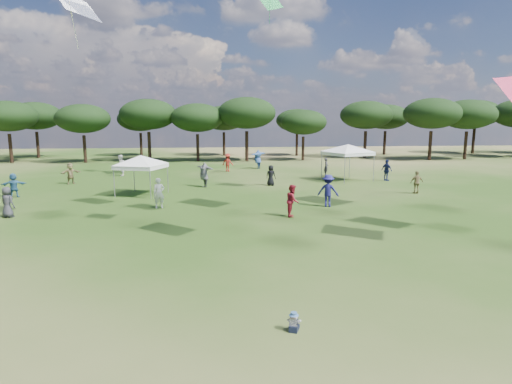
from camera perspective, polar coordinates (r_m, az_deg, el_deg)
tree_line at (r=54.50m, az=-2.47°, el=10.15°), size 108.78×17.63×7.77m
tent_left at (r=28.97m, az=-15.11°, el=4.49°), size 5.14×5.14×2.92m
tent_right at (r=35.57m, az=12.16°, el=6.04°), size 5.91×5.91×3.25m
toddler at (r=10.55m, az=5.07°, el=-16.95°), size 0.36×0.39×0.48m
festival_crowd at (r=33.36m, az=-5.12°, el=2.63°), size 27.97×23.40×1.93m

